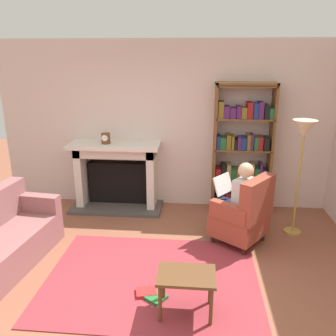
# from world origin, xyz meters

# --- Properties ---
(ground) EXTENTS (14.00, 14.00, 0.00)m
(ground) POSITION_xyz_m (0.00, 0.00, 0.00)
(ground) COLOR brown
(back_wall) EXTENTS (5.60, 0.10, 2.70)m
(back_wall) POSITION_xyz_m (0.00, 2.55, 1.35)
(back_wall) COLOR beige
(back_wall) RESTS_ON ground
(area_rug) EXTENTS (2.40, 1.80, 0.01)m
(area_rug) POSITION_xyz_m (0.00, 0.30, 0.01)
(area_rug) COLOR maroon
(area_rug) RESTS_ON ground
(fireplace) EXTENTS (1.50, 0.64, 1.11)m
(fireplace) POSITION_xyz_m (-0.85, 2.30, 0.59)
(fireplace) COLOR #4C4742
(fireplace) RESTS_ON ground
(mantel_clock) EXTENTS (0.14, 0.14, 0.17)m
(mantel_clock) POSITION_xyz_m (-0.98, 2.20, 1.20)
(mantel_clock) COLOR brown
(mantel_clock) RESTS_ON fireplace
(bookshelf) EXTENTS (0.92, 0.32, 2.07)m
(bookshelf) POSITION_xyz_m (1.18, 2.33, 1.01)
(bookshelf) COLOR brown
(bookshelf) RESTS_ON ground
(armchair_reading) EXTENTS (0.88, 0.88, 0.97)m
(armchair_reading) POSITION_xyz_m (1.11, 1.21, 0.42)
(armchair_reading) COLOR #331E14
(armchair_reading) RESTS_ON ground
(seated_reader) EXTENTS (0.59, 0.56, 1.14)m
(seated_reader) POSITION_xyz_m (1.02, 1.28, 0.62)
(seated_reader) COLOR silver
(seated_reader) RESTS_ON ground
(side_table) EXTENTS (0.56, 0.39, 0.44)m
(side_table) POSITION_xyz_m (0.41, -0.22, 0.37)
(side_table) COLOR brown
(side_table) RESTS_ON ground
(scattered_books) EXTENTS (0.37, 0.30, 0.04)m
(scattered_books) POSITION_xyz_m (0.02, -0.01, 0.03)
(scattered_books) COLOR #267233
(scattered_books) RESTS_ON area_rug
(floor_lamp) EXTENTS (0.32, 0.32, 1.64)m
(floor_lamp) POSITION_xyz_m (1.87, 1.59, 1.39)
(floor_lamp) COLOR #B7933F
(floor_lamp) RESTS_ON ground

